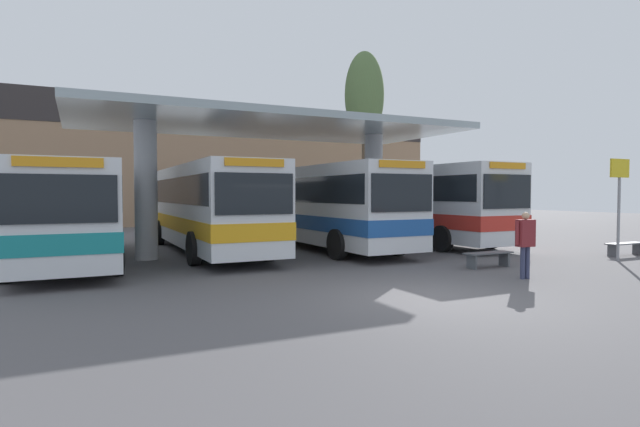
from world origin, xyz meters
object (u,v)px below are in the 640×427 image
Objects in this scene: waiting_bench_near_pillar at (626,246)px; transit_bus_right_bay at (326,204)px; waiting_bench_mid_platform at (488,256)px; poplar_tree_behind_left at (364,96)px; info_sign_platform at (619,189)px; transit_bus_left_bay at (66,210)px; parked_car_street at (206,212)px; pedestrian_waiting at (525,238)px; transit_bus_far_right_bay at (417,202)px; transit_bus_center_bay at (205,204)px.

transit_bus_right_bay is at bearing 141.92° from waiting_bench_near_pillar.
waiting_bench_mid_platform is 0.14× the size of poplar_tree_behind_left.
transit_bus_left_bay is at bearing 156.26° from info_sign_platform.
pedestrian_waiting is at bearing -85.09° from parked_car_street.
info_sign_platform is at bearing -8.44° from waiting_bench_mid_platform.
transit_bus_right_bay reaches higher than parked_car_street.
pedestrian_waiting is 0.39× the size of parked_car_street.
transit_bus_far_right_bay is 6.47× the size of waiting_bench_mid_platform.
pedestrian_waiting is (-3.19, -8.80, -0.79)m from transit_bus_far_right_bay.
info_sign_platform reaches higher than transit_bus_left_bay.
transit_bus_left_bay is 5.85× the size of waiting_bench_near_pillar.
pedestrian_waiting is (10.62, -8.23, -0.64)m from transit_bus_left_bay.
transit_bus_far_right_bay is 5.92× the size of waiting_bench_near_pillar.
transit_bus_far_right_bay is at bearing 69.51° from waiting_bench_mid_platform.
waiting_bench_mid_platform is 18.79m from poplar_tree_behind_left.
pedestrian_waiting is (-0.60, -1.87, 0.71)m from waiting_bench_mid_platform.
transit_bus_left_bay reaches higher than waiting_bench_near_pillar.
transit_bus_right_bay is 13.71m from poplar_tree_behind_left.
transit_bus_right_bay is 2.31× the size of parked_car_street.
transit_bus_center_bay is at bearing -145.42° from poplar_tree_behind_left.
waiting_bench_mid_platform is at bearing 75.64° from pedestrian_waiting.
transit_bus_far_right_bay is 6.01× the size of pedestrian_waiting.
info_sign_platform is (6.92, -7.37, 0.54)m from transit_bus_right_bay.
transit_bus_far_right_bay is 8.07m from waiting_bench_near_pillar.
pedestrian_waiting is (-7.05, -1.87, 0.70)m from waiting_bench_near_pillar.
info_sign_platform reaches higher than pedestrian_waiting.
transit_bus_left_bay is at bearing 1.68° from transit_bus_far_right_bay.
transit_bus_right_bay is at bearing 133.20° from info_sign_platform.
transit_bus_far_right_bay reaches higher than waiting_bench_mid_platform.
transit_bus_far_right_bay is (13.81, 0.57, 0.15)m from transit_bus_left_bay.
parked_car_street is at bearing -83.00° from transit_bus_right_bay.
parked_car_street reaches higher than pedestrian_waiting.
info_sign_platform is 5.76m from pedestrian_waiting.
parked_car_street is at bearing -103.24° from transit_bus_center_bay.
parked_car_street is (-8.68, 20.39, -1.26)m from info_sign_platform.
parked_car_street is (-3.79, 19.66, 0.75)m from waiting_bench_mid_platform.
pedestrian_waiting is at bearing 69.42° from transit_bus_far_right_bay.
transit_bus_far_right_bay reaches higher than transit_bus_center_bay.
transit_bus_far_right_bay is 14.26m from parked_car_street.
poplar_tree_behind_left is (-1.02, 16.13, 7.96)m from waiting_bench_near_pillar.
pedestrian_waiting is at bearing 121.35° from transit_bus_center_bay.
poplar_tree_behind_left reaches higher than waiting_bench_mid_platform.
info_sign_platform is at bearing 106.10° from transit_bus_far_right_bay.
poplar_tree_behind_left is at bearing -128.83° from transit_bus_right_bay.
info_sign_platform is 0.75× the size of parked_car_street.
info_sign_platform is (2.31, -7.65, 0.50)m from transit_bus_far_right_bay.
transit_bus_center_bay is at bearing -161.81° from transit_bus_left_bay.
waiting_bench_mid_platform is at bearing 129.68° from transit_bus_center_bay.
parked_car_street is (-3.19, 21.53, 0.04)m from pedestrian_waiting.
info_sign_platform is at bearing 143.00° from transit_bus_center_bay.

